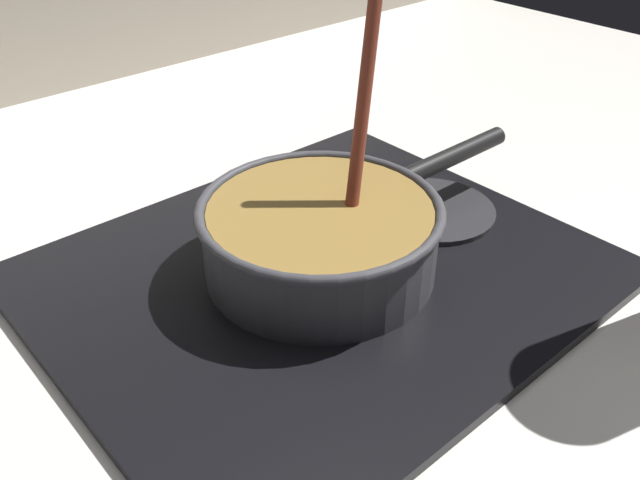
# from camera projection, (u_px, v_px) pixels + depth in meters

# --- Properties ---
(ground) EXTENTS (2.40, 1.60, 0.04)m
(ground) POSITION_uv_depth(u_px,v_px,m) (291.00, 379.00, 0.64)
(ground) COLOR beige
(hob_plate) EXTENTS (0.56, 0.48, 0.01)m
(hob_plate) POSITION_uv_depth(u_px,v_px,m) (320.00, 274.00, 0.73)
(hob_plate) COLOR black
(hob_plate) RESTS_ON ground
(burner_ring) EXTENTS (0.20, 0.20, 0.01)m
(burner_ring) POSITION_uv_depth(u_px,v_px,m) (320.00, 266.00, 0.72)
(burner_ring) COLOR #592D0C
(burner_ring) RESTS_ON hob_plate
(spare_burner) EXTENTS (0.15, 0.15, 0.01)m
(spare_burner) POSITION_uv_depth(u_px,v_px,m) (432.00, 210.00, 0.82)
(spare_burner) COLOR #262628
(spare_burner) RESTS_ON hob_plate
(cooking_pan) EXTENTS (0.42, 0.25, 0.27)m
(cooking_pan) POSITION_uv_depth(u_px,v_px,m) (322.00, 235.00, 0.70)
(cooking_pan) COLOR #38383D
(cooking_pan) RESTS_ON hob_plate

